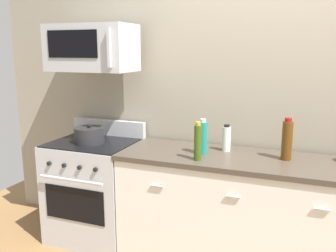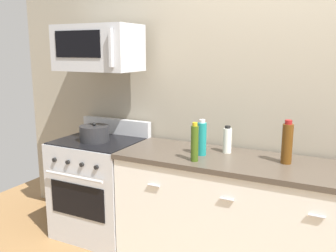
{
  "view_description": "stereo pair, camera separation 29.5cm",
  "coord_description": "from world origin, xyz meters",
  "px_view_note": "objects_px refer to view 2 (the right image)",
  "views": [
    {
      "loc": [
        0.15,
        -2.74,
        1.74
      ],
      "look_at": [
        -0.89,
        -0.05,
        1.13
      ],
      "focal_mm": 39.17,
      "sensor_mm": 36.0,
      "label": 1
    },
    {
      "loc": [
        0.42,
        -2.63,
        1.74
      ],
      "look_at": [
        -0.89,
        -0.05,
        1.13
      ],
      "focal_mm": 39.17,
      "sensor_mm": 36.0,
      "label": 2
    }
  ],
  "objects_px": {
    "range_oven": "(100,186)",
    "bottle_vinegar_white": "(227,140)",
    "microwave": "(98,48)",
    "stockpot": "(94,133)",
    "bottle_olive_oil": "(195,143)",
    "bottle_sparkling_teal": "(202,138)",
    "bottle_wine_amber": "(287,143)"
  },
  "relations": [
    {
      "from": "range_oven",
      "to": "microwave",
      "type": "distance_m",
      "value": 1.28
    },
    {
      "from": "range_oven",
      "to": "microwave",
      "type": "bearing_deg",
      "value": 89.71
    },
    {
      "from": "bottle_wine_amber",
      "to": "stockpot",
      "type": "distance_m",
      "value": 1.67
    },
    {
      "from": "bottle_vinegar_white",
      "to": "stockpot",
      "type": "relative_size",
      "value": 0.84
    },
    {
      "from": "stockpot",
      "to": "bottle_olive_oil",
      "type": "bearing_deg",
      "value": -7.77
    },
    {
      "from": "range_oven",
      "to": "bottle_vinegar_white",
      "type": "distance_m",
      "value": 1.32
    },
    {
      "from": "bottle_wine_amber",
      "to": "bottle_vinegar_white",
      "type": "bearing_deg",
      "value": 170.66
    },
    {
      "from": "bottle_sparkling_teal",
      "to": "stockpot",
      "type": "height_order",
      "value": "bottle_sparkling_teal"
    },
    {
      "from": "bottle_sparkling_teal",
      "to": "bottle_olive_oil",
      "type": "bearing_deg",
      "value": -86.23
    },
    {
      "from": "range_oven",
      "to": "bottle_olive_oil",
      "type": "relative_size",
      "value": 3.63
    },
    {
      "from": "bottle_vinegar_white",
      "to": "microwave",
      "type": "bearing_deg",
      "value": -175.65
    },
    {
      "from": "microwave",
      "to": "bottle_vinegar_white",
      "type": "bearing_deg",
      "value": 4.35
    },
    {
      "from": "range_oven",
      "to": "bottle_vinegar_white",
      "type": "height_order",
      "value": "bottle_vinegar_white"
    },
    {
      "from": "bottle_olive_oil",
      "to": "bottle_wine_amber",
      "type": "xyz_separation_m",
      "value": [
        0.62,
        0.25,
        0.01
      ]
    },
    {
      "from": "bottle_sparkling_teal",
      "to": "stockpot",
      "type": "relative_size",
      "value": 1.08
    },
    {
      "from": "bottle_wine_amber",
      "to": "microwave",
      "type": "bearing_deg",
      "value": -179.58
    },
    {
      "from": "microwave",
      "to": "range_oven",
      "type": "bearing_deg",
      "value": -90.29
    },
    {
      "from": "range_oven",
      "to": "bottle_vinegar_white",
      "type": "relative_size",
      "value": 4.83
    },
    {
      "from": "bottle_vinegar_white",
      "to": "bottle_wine_amber",
      "type": "distance_m",
      "value": 0.48
    },
    {
      "from": "range_oven",
      "to": "bottle_wine_amber",
      "type": "height_order",
      "value": "bottle_wine_amber"
    },
    {
      "from": "bottle_olive_oil",
      "to": "stockpot",
      "type": "xyz_separation_m",
      "value": [
        -1.04,
        0.14,
        -0.07
      ]
    },
    {
      "from": "bottle_olive_oil",
      "to": "bottle_sparkling_teal",
      "type": "bearing_deg",
      "value": 93.77
    },
    {
      "from": "microwave",
      "to": "bottle_sparkling_teal",
      "type": "bearing_deg",
      "value": -3.72
    },
    {
      "from": "bottle_sparkling_teal",
      "to": "bottle_olive_oil",
      "type": "distance_m",
      "value": 0.17
    },
    {
      "from": "bottle_olive_oil",
      "to": "bottle_vinegar_white",
      "type": "relative_size",
      "value": 1.33
    },
    {
      "from": "bottle_sparkling_teal",
      "to": "bottle_olive_oil",
      "type": "relative_size",
      "value": 0.97
    },
    {
      "from": "microwave",
      "to": "stockpot",
      "type": "bearing_deg",
      "value": -90.13
    },
    {
      "from": "bottle_sparkling_teal",
      "to": "stockpot",
      "type": "distance_m",
      "value": 1.03
    },
    {
      "from": "stockpot",
      "to": "bottle_sparkling_teal",
      "type": "bearing_deg",
      "value": 1.74
    },
    {
      "from": "microwave",
      "to": "bottle_sparkling_teal",
      "type": "xyz_separation_m",
      "value": [
        1.03,
        -0.07,
        -0.69
      ]
    },
    {
      "from": "microwave",
      "to": "bottle_sparkling_teal",
      "type": "distance_m",
      "value": 1.24
    },
    {
      "from": "bottle_olive_oil",
      "to": "bottle_vinegar_white",
      "type": "height_order",
      "value": "bottle_olive_oil"
    }
  ]
}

